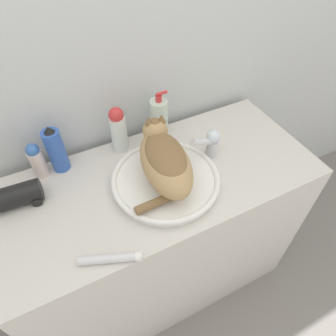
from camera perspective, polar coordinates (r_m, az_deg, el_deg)
The scene contains 12 objects.
ground_plane at distance 1.68m, azimuth 3.45°, elevation -26.67°, with size 12.00×12.00×0.00m, color gray.
wall_back at distance 1.07m, azimuth -9.62°, elevation 23.69°, with size 8.00×0.05×2.40m.
vanity_counter at distance 1.40m, azimuth -1.03°, elevation -12.89°, with size 1.14×0.51×0.82m.
sink_basin at distance 1.03m, azimuth -0.28°, elevation -2.25°, with size 0.37×0.37×0.04m.
cat at distance 0.96m, azimuth -0.54°, elevation 1.87°, with size 0.25×0.32×0.17m.
faucet at distance 1.10m, azimuth 8.13°, elevation 4.86°, with size 0.14×0.06×0.14m.
soap_pump_bottle at distance 1.17m, azimuth -1.69°, elevation 9.39°, with size 0.07×0.07×0.20m.
deodorant_stick at distance 1.12m, azimuth -23.70°, elevation 1.40°, with size 0.05×0.05×0.14m.
lotion_bottle_white at distance 1.12m, azimuth -9.44°, elevation 7.27°, with size 0.06×0.06×0.19m.
spray_bottle_trigger at distance 1.10m, azimuth -20.57°, elevation 3.26°, with size 0.06×0.06×0.19m.
cream_tube at distance 0.89m, azimuth -10.78°, elevation -16.55°, with size 0.18×0.09×0.03m.
hair_dryer at distance 1.08m, azimuth -26.92°, elevation -4.79°, with size 0.18×0.09×0.07m.
Camera 1 is at (-0.29, -0.38, 1.61)m, focal length 32.00 mm.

